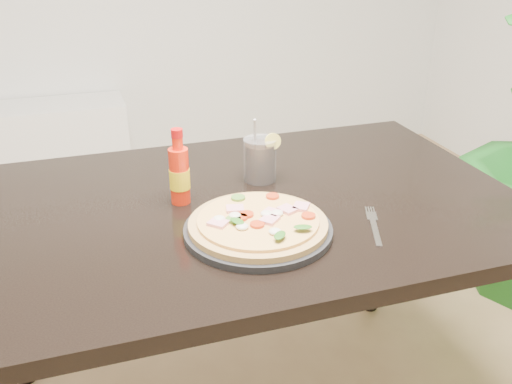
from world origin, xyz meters
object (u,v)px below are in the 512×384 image
object	(u,v)px
plate	(258,230)
hot_sauce_bottle	(179,174)
dining_table	(242,230)
pizza	(258,222)
cola_cup	(260,160)
fork	(374,224)

from	to	relation	value
plate	hot_sauce_bottle	xyz separation A→B (m)	(-0.13, 0.21, 0.07)
plate	dining_table	bearing A→B (deg)	86.37
pizza	hot_sauce_bottle	size ratio (longest dim) A/B	1.62
pizza	hot_sauce_bottle	world-z (taller)	hot_sauce_bottle
plate	cola_cup	size ratio (longest dim) A/B	1.88
hot_sauce_bottle	cola_cup	world-z (taller)	hot_sauce_bottle
plate	fork	world-z (taller)	plate
pizza	cola_cup	size ratio (longest dim) A/B	1.75
dining_table	fork	xyz separation A→B (m)	(0.25, -0.22, 0.09)
pizza	plate	bearing A→B (deg)	-82.69
dining_table	pizza	bearing A→B (deg)	-93.65
plate	cola_cup	distance (m)	0.30
dining_table	cola_cup	bearing A→B (deg)	52.58
dining_table	pizza	xyz separation A→B (m)	(-0.01, -0.17, 0.11)
plate	pizza	size ratio (longest dim) A/B	1.07
dining_table	fork	bearing A→B (deg)	-40.36
dining_table	pizza	world-z (taller)	pizza
pizza	cola_cup	xyz separation A→B (m)	(0.10, 0.28, 0.03)
dining_table	plate	world-z (taller)	plate
pizza	hot_sauce_bottle	xyz separation A→B (m)	(-0.13, 0.21, 0.05)
fork	cola_cup	bearing A→B (deg)	138.46
hot_sauce_bottle	dining_table	bearing A→B (deg)	-16.81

